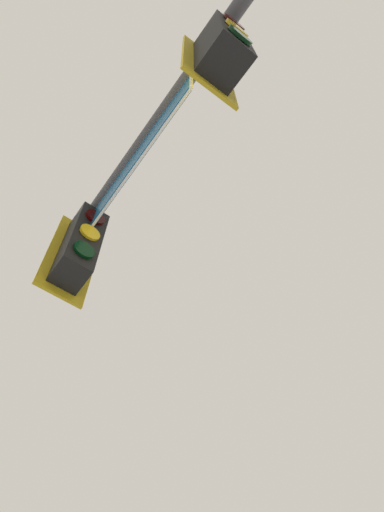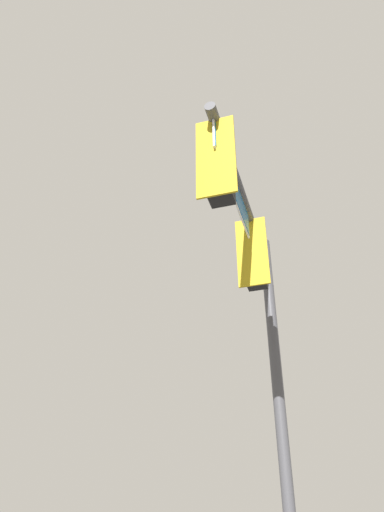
# 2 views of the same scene
# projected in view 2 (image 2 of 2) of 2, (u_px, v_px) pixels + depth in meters

# --- Properties ---
(signal_pole_near) EXTENTS (4.31, 1.29, 7.15)m
(signal_pole_near) POSITION_uv_depth(u_px,v_px,m) (256.00, 294.00, 7.95)
(signal_pole_near) COLOR #47474C
(signal_pole_near) RESTS_ON ground_plane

